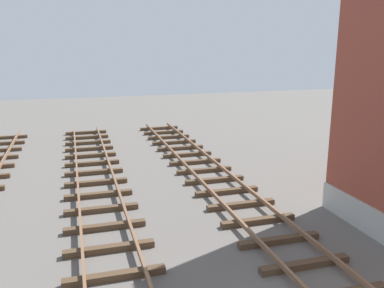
{
  "coord_description": "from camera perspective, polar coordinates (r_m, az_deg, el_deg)",
  "views": [
    {
      "loc": [
        -4.77,
        -4.79,
        5.61
      ],
      "look_at": [
        -0.75,
        8.92,
        2.09
      ],
      "focal_mm": 38.37,
      "sensor_mm": 36.0,
      "label": 1
    }
  ],
  "objects": []
}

